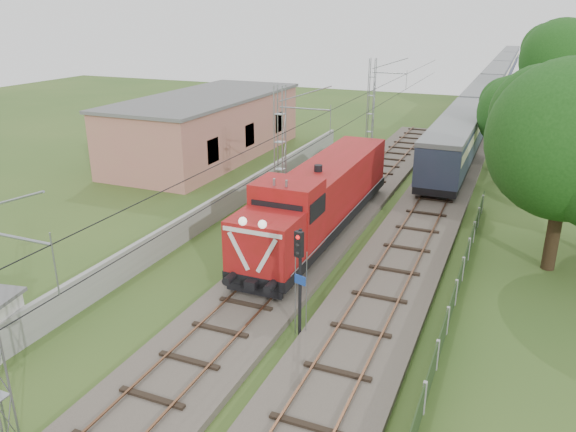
% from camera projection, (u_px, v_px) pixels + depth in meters
% --- Properties ---
extents(ground, '(140.00, 140.00, 0.00)m').
position_uv_depth(ground, '(228.00, 329.00, 22.25)').
color(ground, '#30511E').
rests_on(ground, ground).
extents(track_main, '(4.20, 70.00, 0.45)m').
position_uv_depth(track_main, '(295.00, 258.00, 28.24)').
color(track_main, '#6B6054').
rests_on(track_main, ground).
extents(track_side, '(4.20, 80.00, 0.45)m').
position_uv_depth(track_side, '(437.00, 196.00, 37.64)').
color(track_side, '#6B6054').
rests_on(track_side, ground).
extents(catenary, '(3.31, 70.00, 8.00)m').
position_uv_depth(catenary, '(281.00, 155.00, 32.30)').
color(catenary, gray).
rests_on(catenary, ground).
extents(boundary_wall, '(0.25, 40.00, 1.50)m').
position_uv_depth(boundary_wall, '(229.00, 201.00, 34.74)').
color(boundary_wall, '#9E9E99').
rests_on(boundary_wall, ground).
extents(station_building, '(8.40, 20.40, 5.22)m').
position_uv_depth(station_building, '(208.00, 126.00, 47.56)').
color(station_building, '#B56961').
rests_on(station_building, ground).
extents(fence, '(0.12, 32.00, 1.20)m').
position_uv_depth(fence, '(447.00, 321.00, 21.71)').
color(fence, black).
rests_on(fence, ground).
extents(locomotive, '(3.00, 17.15, 4.35)m').
position_uv_depth(locomotive, '(321.00, 198.00, 30.70)').
color(locomotive, black).
rests_on(locomotive, ground).
extents(coach_rake, '(2.94, 109.95, 3.40)m').
position_uv_depth(coach_rake, '(496.00, 78.00, 82.83)').
color(coach_rake, black).
rests_on(coach_rake, ground).
extents(signal_post, '(0.49, 0.39, 4.49)m').
position_uv_depth(signal_post, '(299.00, 265.00, 20.59)').
color(signal_post, black).
rests_on(signal_post, ground).
extents(tree_a, '(7.78, 7.41, 10.09)m').
position_uv_depth(tree_a, '(572.00, 142.00, 25.26)').
color(tree_a, '#352816').
rests_on(tree_a, ground).
extents(tree_c, '(5.90, 5.62, 7.65)m').
position_uv_depth(tree_c, '(518.00, 114.00, 40.72)').
color(tree_c, '#352816').
rests_on(tree_c, ground).
extents(tree_d, '(8.66, 8.25, 11.23)m').
position_uv_depth(tree_d, '(562.00, 60.00, 58.29)').
color(tree_d, '#352816').
rests_on(tree_d, ground).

